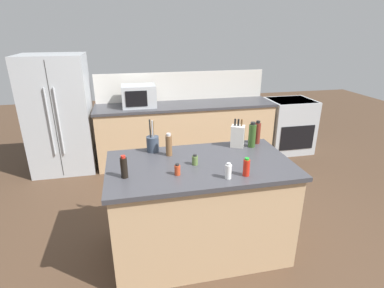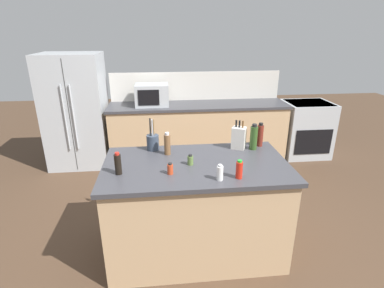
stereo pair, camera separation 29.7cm
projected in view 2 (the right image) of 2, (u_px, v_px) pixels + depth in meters
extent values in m
plane|color=#473323|center=(196.00, 248.00, 3.01)|extent=(14.00, 14.00, 0.00)
cube|color=tan|center=(198.00, 133.00, 4.91)|extent=(2.79, 0.62, 0.90)
cube|color=#38383D|center=(198.00, 105.00, 4.74)|extent=(2.83, 0.66, 0.04)
cube|color=beige|center=(196.00, 86.00, 4.94)|extent=(2.79, 0.03, 0.46)
cube|color=tan|center=(196.00, 210.00, 2.84)|extent=(1.59, 0.87, 0.90)
cube|color=#38383D|center=(196.00, 165.00, 2.67)|extent=(1.65, 0.93, 0.04)
cube|color=#ADB2B7|center=(76.00, 111.00, 4.62)|extent=(0.89, 0.72, 1.73)
cube|color=#2D2D2D|center=(70.00, 118.00, 4.29)|extent=(0.01, 0.00, 1.64)
cylinder|color=#ADB2B7|center=(65.00, 118.00, 4.26)|extent=(0.02, 0.02, 0.95)
cylinder|color=#ADB2B7|center=(74.00, 118.00, 4.28)|extent=(0.02, 0.02, 0.95)
cube|color=#ADB2B7|center=(305.00, 129.00, 5.09)|extent=(0.76, 0.64, 0.92)
cube|color=black|center=(313.00, 142.00, 4.83)|extent=(0.61, 0.01, 0.41)
cube|color=black|center=(309.00, 103.00, 4.93)|extent=(0.68, 0.58, 0.02)
cube|color=#ADB2B7|center=(152.00, 95.00, 4.60)|extent=(0.50, 0.38, 0.33)
cube|color=black|center=(149.00, 98.00, 4.42)|extent=(0.31, 0.01, 0.23)
cube|color=beige|center=(239.00, 138.00, 2.96)|extent=(0.16, 0.15, 0.22)
cylinder|color=black|center=(236.00, 124.00, 2.92)|extent=(0.02, 0.02, 0.07)
cylinder|color=black|center=(240.00, 124.00, 2.91)|extent=(0.02, 0.02, 0.07)
cylinder|color=brown|center=(243.00, 124.00, 2.90)|extent=(0.02, 0.02, 0.07)
cylinder|color=#333D4C|center=(153.00, 142.00, 2.94)|extent=(0.12, 0.12, 0.15)
cylinder|color=olive|center=(154.00, 127.00, 2.90)|extent=(0.01, 0.05, 0.18)
cylinder|color=black|center=(150.00, 127.00, 2.89)|extent=(0.01, 0.05, 0.18)
cylinder|color=#B2B2B7|center=(152.00, 128.00, 2.87)|extent=(0.01, 0.03, 0.18)
cylinder|color=#B73D1E|center=(170.00, 169.00, 2.46)|extent=(0.05, 0.05, 0.08)
cylinder|color=black|center=(170.00, 164.00, 2.44)|extent=(0.03, 0.03, 0.02)
cylinder|color=silver|center=(220.00, 173.00, 2.36)|extent=(0.05, 0.05, 0.12)
cylinder|color=#B2B2B7|center=(220.00, 166.00, 2.33)|extent=(0.03, 0.03, 0.02)
cylinder|color=black|center=(118.00, 164.00, 2.44)|extent=(0.06, 0.06, 0.17)
cylinder|color=#B22319|center=(117.00, 154.00, 2.41)|extent=(0.04, 0.04, 0.02)
cylinder|color=#567038|center=(190.00, 160.00, 2.63)|extent=(0.05, 0.05, 0.08)
cylinder|color=black|center=(190.00, 155.00, 2.61)|extent=(0.03, 0.03, 0.02)
cylinder|color=#2D4C1E|center=(254.00, 138.00, 2.94)|extent=(0.07, 0.07, 0.23)
cylinder|color=black|center=(255.00, 125.00, 2.89)|extent=(0.05, 0.05, 0.03)
cylinder|color=red|center=(239.00, 170.00, 2.38)|extent=(0.05, 0.05, 0.14)
cylinder|color=green|center=(240.00, 161.00, 2.35)|extent=(0.04, 0.04, 0.02)
cylinder|color=maroon|center=(260.00, 136.00, 3.03)|extent=(0.06, 0.06, 0.22)
cylinder|color=black|center=(261.00, 124.00, 2.98)|extent=(0.04, 0.04, 0.03)
cylinder|color=brown|center=(167.00, 145.00, 2.82)|extent=(0.06, 0.06, 0.20)
cylinder|color=#B2B2B7|center=(167.00, 134.00, 2.78)|extent=(0.04, 0.04, 0.02)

